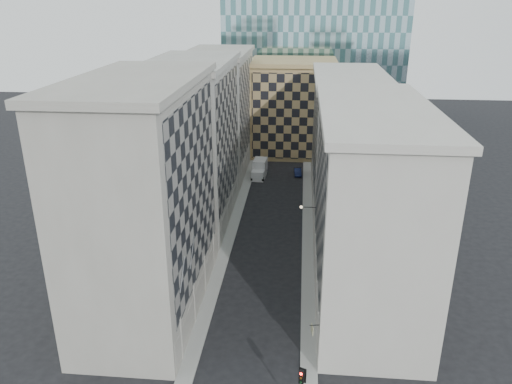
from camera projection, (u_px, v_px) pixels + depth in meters
The scene contains 15 objects.
sidewalk_west at pixel (233, 228), 69.89m from camera, with size 1.50×100.00×0.15m, color gray.
sidewalk_east at pixel (308, 231), 68.98m from camera, with size 1.50×100.00×0.15m, color gray.
bldg_left_a at pixel (147, 201), 48.48m from camera, with size 10.80×22.80×23.70m.
bldg_left_b at pixel (194, 144), 69.05m from camera, with size 10.80×22.80×22.70m.
bldg_left_c at pixel (219, 113), 89.63m from camera, with size 10.80×22.80×21.70m.
bldg_right_a at pixel (367, 207), 50.85m from camera, with size 10.80×26.80×20.70m.
bldg_right_b at pixel (347, 141), 76.05m from camera, with size 10.80×28.80×19.70m.
tan_block at pixel (293, 107), 100.97m from camera, with size 16.80×14.80×18.80m.
church_tower at pixel (287, 13), 107.82m from camera, with size 7.20×7.20×51.50m.
flagpoles_left at pixel (187, 263), 44.81m from camera, with size 0.10×6.33×2.33m.
bracket_lamp at pixel (303, 207), 61.26m from camera, with size 1.98×0.36×0.36m.
traffic_light at pixel (302, 383), 37.17m from camera, with size 0.56×0.56×4.56m.
box_truck at pixel (260, 170), 89.66m from camera, with size 2.58×5.66×3.04m.
dark_car at pixel (298, 172), 90.66m from camera, with size 1.29×3.70×1.22m, color #0F1637.
shop_sign at pixel (312, 329), 42.57m from camera, with size 0.90×0.79×0.88m.
Camera 1 is at (3.89, -32.64, 30.30)m, focal length 35.00 mm.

